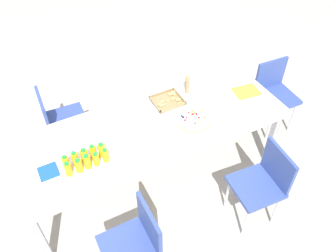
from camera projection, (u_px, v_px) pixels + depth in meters
The scene contains 22 objects.
ground_plane at pixel (154, 176), 3.65m from camera, with size 12.00×12.00×0.00m, color #B2A899.
party_table at pixel (152, 131), 3.16m from camera, with size 2.55×0.92×0.74m.
chair_end at pixel (274, 90), 3.88m from camera, with size 0.42×0.42×0.83m.
chair_near_right at pixel (263, 181), 2.99m from camera, with size 0.43×0.43×0.83m.
chair_far_left at pixel (59, 118), 3.55m from camera, with size 0.42×0.42×0.83m.
chair_near_left at pixel (136, 241), 2.59m from camera, with size 0.41×0.41×0.83m.
juice_bottle_0 at pixel (68, 169), 2.69m from camera, with size 0.06×0.06×0.14m.
juice_bottle_1 at pixel (79, 166), 2.72m from camera, with size 0.06×0.06×0.13m.
juice_bottle_2 at pixel (87, 162), 2.74m from camera, with size 0.06×0.06×0.14m.
juice_bottle_3 at pixel (96, 159), 2.77m from camera, with size 0.05×0.05×0.13m.
juice_bottle_4 at pixel (106, 155), 2.80m from camera, with size 0.06×0.06×0.13m.
juice_bottle_5 at pixel (66, 162), 2.74m from camera, with size 0.05×0.05×0.14m.
juice_bottle_6 at pixel (75, 159), 2.76m from camera, with size 0.05×0.05×0.15m.
juice_bottle_7 at pixel (84, 156), 2.79m from camera, with size 0.06×0.06×0.14m.
juice_bottle_8 at pixel (93, 152), 2.81m from camera, with size 0.05×0.05×0.15m.
juice_bottle_9 at pixel (102, 150), 2.83m from camera, with size 0.06×0.06×0.14m.
fruit_pizza at pixel (193, 120), 3.16m from camera, with size 0.31×0.31×0.05m.
snack_tray at pixel (168, 100), 3.36m from camera, with size 0.29×0.26×0.04m.
plate_stack at pixel (156, 131), 3.05m from camera, with size 0.20×0.20×0.03m.
napkin_stack at pixel (48, 172), 2.75m from camera, with size 0.15×0.15×0.02m, color #194CA5.
cardboard_tube at pixel (187, 85), 3.40m from camera, with size 0.04×0.04×0.20m, color #9E7A56.
paper_folder at pixel (246, 92), 3.48m from camera, with size 0.26×0.20×0.01m, color yellow.
Camera 1 is at (-0.91, -2.03, 2.94)m, focal length 36.67 mm.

